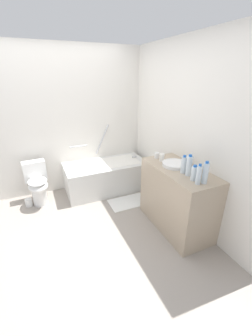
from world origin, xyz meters
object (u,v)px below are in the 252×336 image
at_px(sink_faucet, 187,161).
at_px(bath_mat, 128,202).
at_px(toilet_paper_roll, 29,202).
at_px(water_bottle_2, 205,173).
at_px(water_bottle_0, 189,166).
at_px(drinking_glass_1, 162,157).
at_px(sink_basin, 175,164).
at_px(water_bottle_4, 199,175).
at_px(water_bottle_3, 184,165).
at_px(bathtub, 106,175).
at_px(toilet, 37,183).
at_px(water_bottle_1, 194,173).
at_px(drinking_glass_0, 157,155).

height_order(sink_faucet, bath_mat, sink_faucet).
bearing_deg(toilet_paper_roll, water_bottle_2, -43.30).
distance_m(water_bottle_0, toilet_paper_roll, 2.62).
xyz_separation_m(drinking_glass_1, bath_mat, (-0.29, 0.48, -0.94)).
height_order(sink_basin, water_bottle_4, water_bottle_4).
relative_size(water_bottle_2, drinking_glass_1, 2.50).
distance_m(sink_faucet, water_bottle_3, 0.33).
distance_m(sink_basin, water_bottle_3, 0.24).
bearing_deg(bathtub, toilet, 179.54).
xyz_separation_m(bathtub, water_bottle_2, (0.54, -1.82, 0.73)).
bearing_deg(water_bottle_2, drinking_glass_1, 95.31).
relative_size(toilet, sink_faucet, 4.69).
relative_size(sink_faucet, water_bottle_0, 0.58).
relative_size(sink_basin, water_bottle_1, 1.77).
relative_size(water_bottle_0, bath_mat, 0.41).
bearing_deg(drinking_glass_1, water_bottle_2, -84.69).
bearing_deg(bathtub, water_bottle_1, -74.30).
height_order(sink_basin, drinking_glass_1, drinking_glass_1).
bearing_deg(water_bottle_1, sink_faucet, 59.91).
xyz_separation_m(sink_basin, water_bottle_3, (-0.04, -0.22, 0.08)).
distance_m(sink_basin, water_bottle_2, 0.55).
bearing_deg(water_bottle_2, water_bottle_3, 97.72).
xyz_separation_m(water_bottle_3, drinking_glass_0, (-0.03, 0.56, -0.07)).
bearing_deg(water_bottle_1, toilet_paper_roll, 137.53).
relative_size(water_bottle_2, water_bottle_4, 1.09).
distance_m(drinking_glass_1, toilet_paper_roll, 2.29).
height_order(toilet, drinking_glass_0, drinking_glass_0).
distance_m(drinking_glass_0, toilet_paper_roll, 2.23).
xyz_separation_m(water_bottle_4, drinking_glass_0, (0.01, 0.87, -0.07)).
bearing_deg(water_bottle_0, toilet_paper_roll, 140.17).
bearing_deg(water_bottle_4, water_bottle_0, 77.57).
bearing_deg(sink_faucet, water_bottle_4, -117.26).
bearing_deg(sink_basin, water_bottle_3, -99.68).
height_order(toilet, drinking_glass_1, drinking_glass_1).
bearing_deg(water_bottle_4, bathtub, 104.28).
bearing_deg(sink_faucet, toilet_paper_roll, 149.04).
distance_m(sink_basin, toilet_paper_roll, 2.44).
bearing_deg(sink_basin, toilet, 143.06).
bearing_deg(sink_basin, water_bottle_1, -97.13).
xyz_separation_m(drinking_glass_0, drinking_glass_1, (0.00, -0.13, 0.01)).
height_order(bathtub, toilet, bathtub).
bearing_deg(water_bottle_2, water_bottle_4, 172.31).
relative_size(sink_basin, water_bottle_4, 1.39).
relative_size(toilet, water_bottle_2, 2.74).
relative_size(sink_basin, water_bottle_3, 1.45).
bearing_deg(sink_basin, toilet_paper_roll, 146.50).
distance_m(water_bottle_1, water_bottle_4, 0.10).
distance_m(bathtub, water_bottle_0, 1.82).
bearing_deg(water_bottle_2, toilet, 133.28).
bearing_deg(bath_mat, water_bottle_3, -70.84).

